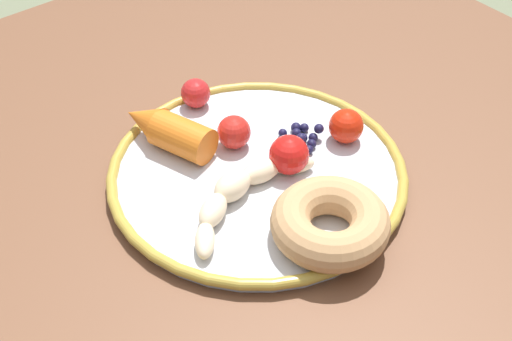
# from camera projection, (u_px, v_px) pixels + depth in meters

# --- Properties ---
(dining_table) EXTENTS (1.12, 0.99, 0.74)m
(dining_table) POSITION_uv_depth(u_px,v_px,m) (217.00, 254.00, 0.84)
(dining_table) COLOR brown
(dining_table) RESTS_ON ground_plane
(plate) EXTENTS (0.33, 0.33, 0.02)m
(plate) POSITION_uv_depth(u_px,v_px,m) (256.00, 172.00, 0.81)
(plate) COLOR silver
(plate) RESTS_ON dining_table
(banana) EXTENTS (0.19, 0.08, 0.03)m
(banana) POSITION_uv_depth(u_px,v_px,m) (240.00, 192.00, 0.76)
(banana) COLOR beige
(banana) RESTS_ON plate
(carrot_orange) EXTENTS (0.08, 0.12, 0.04)m
(carrot_orange) POSITION_uv_depth(u_px,v_px,m) (166.00, 130.00, 0.82)
(carrot_orange) COLOR orange
(carrot_orange) RESTS_ON plate
(donut) EXTENTS (0.16, 0.16, 0.04)m
(donut) POSITION_uv_depth(u_px,v_px,m) (330.00, 223.00, 0.72)
(donut) COLOR tan
(donut) RESTS_ON plate
(blueberry_pile) EXTENTS (0.06, 0.05, 0.02)m
(blueberry_pile) POSITION_uv_depth(u_px,v_px,m) (300.00, 136.00, 0.84)
(blueberry_pile) COLOR #191638
(blueberry_pile) RESTS_ON plate
(tomato_near) EXTENTS (0.04, 0.04, 0.04)m
(tomato_near) POSITION_uv_depth(u_px,v_px,m) (289.00, 155.00, 0.79)
(tomato_near) COLOR red
(tomato_near) RESTS_ON plate
(tomato_mid) EXTENTS (0.04, 0.04, 0.04)m
(tomato_mid) POSITION_uv_depth(u_px,v_px,m) (346.00, 126.00, 0.83)
(tomato_mid) COLOR red
(tomato_mid) RESTS_ON plate
(tomato_far) EXTENTS (0.04, 0.04, 0.04)m
(tomato_far) POSITION_uv_depth(u_px,v_px,m) (196.00, 93.00, 0.88)
(tomato_far) COLOR red
(tomato_far) RESTS_ON plate
(tomato_extra) EXTENTS (0.04, 0.04, 0.04)m
(tomato_extra) POSITION_uv_depth(u_px,v_px,m) (234.00, 132.00, 0.83)
(tomato_extra) COLOR red
(tomato_extra) RESTS_ON plate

